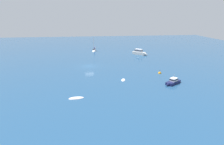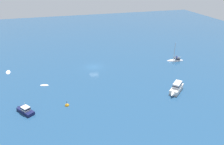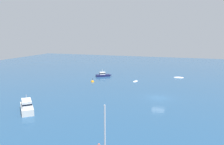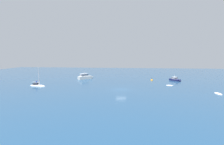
{
  "view_description": "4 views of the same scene",
  "coord_description": "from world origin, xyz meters",
  "px_view_note": "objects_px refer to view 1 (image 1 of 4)",
  "views": [
    {
      "loc": [
        0.3,
        57.71,
        15.45
      ],
      "look_at": [
        -5.72,
        10.04,
        0.79
      ],
      "focal_mm": 31.25,
      "sensor_mm": 36.0,
      "label": 1
    },
    {
      "loc": [
        -60.74,
        12.49,
        26.11
      ],
      "look_at": [
        -9.8,
        -2.52,
        2.11
      ],
      "focal_mm": 37.44,
      "sensor_mm": 36.0,
      "label": 2
    },
    {
      "loc": [
        5.44,
        -44.84,
        12.88
      ],
      "look_at": [
        -13.3,
        10.2,
        2.78
      ],
      "focal_mm": 36.71,
      "sensor_mm": 36.0,
      "label": 3
    },
    {
      "loc": [
        48.56,
        3.39,
        9.24
      ],
      "look_at": [
        -15.79,
        -4.27,
        2.96
      ],
      "focal_mm": 29.71,
      "sensor_mm": 36.0,
      "label": 4
    }
  ],
  "objects_px": {
    "skiff": "(123,80)",
    "channel_buoy": "(160,73)",
    "cabin_cruiser": "(173,82)",
    "rib": "(76,98)",
    "cabin_cruiser_1": "(139,52)",
    "ketch": "(94,51)"
  },
  "relations": [
    {
      "from": "cabin_cruiser",
      "to": "rib",
      "type": "bearing_deg",
      "value": -21.15
    },
    {
      "from": "rib",
      "to": "cabin_cruiser",
      "type": "bearing_deg",
      "value": 8.41
    },
    {
      "from": "skiff",
      "to": "channel_buoy",
      "type": "distance_m",
      "value": 11.52
    },
    {
      "from": "skiff",
      "to": "channel_buoy",
      "type": "xyz_separation_m",
      "value": [
        -10.7,
        -4.27,
        0.0
      ]
    },
    {
      "from": "skiff",
      "to": "rib",
      "type": "bearing_deg",
      "value": -34.08
    },
    {
      "from": "rib",
      "to": "cabin_cruiser_1",
      "type": "distance_m",
      "value": 44.38
    },
    {
      "from": "rib",
      "to": "cabin_cruiser_1",
      "type": "height_order",
      "value": "cabin_cruiser_1"
    },
    {
      "from": "skiff",
      "to": "cabin_cruiser_1",
      "type": "distance_m",
      "value": 31.34
    },
    {
      "from": "skiff",
      "to": "channel_buoy",
      "type": "bearing_deg",
      "value": 127.0
    },
    {
      "from": "cabin_cruiser",
      "to": "ketch",
      "type": "xyz_separation_m",
      "value": [
        16.32,
        -42.78,
        -0.37
      ]
    },
    {
      "from": "cabin_cruiser",
      "to": "channel_buoy",
      "type": "bearing_deg",
      "value": -124.47
    },
    {
      "from": "skiff",
      "to": "rib",
      "type": "height_order",
      "value": "rib"
    },
    {
      "from": "skiff",
      "to": "ketch",
      "type": "height_order",
      "value": "ketch"
    },
    {
      "from": "rib",
      "to": "cabin_cruiser_1",
      "type": "bearing_deg",
      "value": 54.08
    },
    {
      "from": "skiff",
      "to": "cabin_cruiser",
      "type": "xyz_separation_m",
      "value": [
        -10.79,
        3.88,
        0.52
      ]
    },
    {
      "from": "cabin_cruiser_1",
      "to": "ketch",
      "type": "bearing_deg",
      "value": -162.27
    },
    {
      "from": "cabin_cruiser",
      "to": "rib",
      "type": "xyz_separation_m",
      "value": [
        21.53,
        5.34,
        -0.52
      ]
    },
    {
      "from": "rib",
      "to": "cabin_cruiser_1",
      "type": "relative_size",
      "value": 0.52
    },
    {
      "from": "cabin_cruiser",
      "to": "rib",
      "type": "distance_m",
      "value": 22.19
    },
    {
      "from": "skiff",
      "to": "cabin_cruiser",
      "type": "distance_m",
      "value": 11.48
    },
    {
      "from": "cabin_cruiser_1",
      "to": "skiff",
      "type": "bearing_deg",
      "value": -64.46
    },
    {
      "from": "cabin_cruiser_1",
      "to": "channel_buoy",
      "type": "height_order",
      "value": "cabin_cruiser_1"
    }
  ]
}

